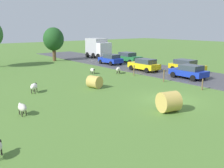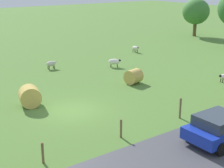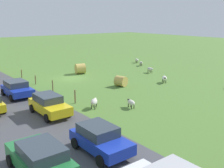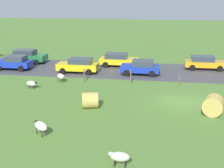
{
  "view_description": "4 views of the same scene",
  "coord_description": "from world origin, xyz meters",
  "px_view_note": "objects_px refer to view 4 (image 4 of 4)",
  "views": [
    {
      "loc": [
        -15.67,
        -12.38,
        5.59
      ],
      "look_at": [
        -1.29,
        5.56,
        0.46
      ],
      "focal_mm": 41.3,
      "sensor_mm": 36.0,
      "label": 1
    },
    {
      "loc": [
        17.89,
        -9.87,
        8.09
      ],
      "look_at": [
        -1.54,
        4.2,
        0.63
      ],
      "focal_mm": 54.79,
      "sensor_mm": 36.0,
      "label": 2
    },
    {
      "loc": [
        16.28,
        29.17,
        7.42
      ],
      "look_at": [
        -1.11,
        6.81,
        0.42
      ],
      "focal_mm": 43.08,
      "sensor_mm": 36.0,
      "label": 3
    },
    {
      "loc": [
        -24.35,
        1.7,
        8.18
      ],
      "look_at": [
        3.21,
        6.13,
        0.31
      ],
      "focal_mm": 52.07,
      "sensor_mm": 36.0,
      "label": 4
    }
  ],
  "objects_px": {
    "sheep_5": "(41,126)",
    "car_1": "(14,62)",
    "car_3": "(118,59)",
    "sheep_2": "(61,76)",
    "hay_bale_1": "(90,100)",
    "car_4": "(205,62)",
    "sheep_0": "(32,83)",
    "car_7": "(79,65)",
    "hay_bale_0": "(213,105)",
    "sheep_3": "(120,157)",
    "car_2": "(141,67)",
    "car_5": "(27,56)"
  },
  "relations": [
    {
      "from": "sheep_0",
      "to": "hay_bale_0",
      "type": "bearing_deg",
      "value": -105.32
    },
    {
      "from": "car_1",
      "to": "car_5",
      "type": "xyz_separation_m",
      "value": [
        3.54,
        0.0,
        0.03
      ]
    },
    {
      "from": "hay_bale_1",
      "to": "sheep_0",
      "type": "bearing_deg",
      "value": 56.95
    },
    {
      "from": "hay_bale_1",
      "to": "car_2",
      "type": "bearing_deg",
      "value": -15.62
    },
    {
      "from": "sheep_0",
      "to": "car_1",
      "type": "height_order",
      "value": "car_1"
    },
    {
      "from": "sheep_5",
      "to": "car_1",
      "type": "relative_size",
      "value": 0.3
    },
    {
      "from": "car_1",
      "to": "sheep_2",
      "type": "bearing_deg",
      "value": -121.59
    },
    {
      "from": "car_3",
      "to": "car_4",
      "type": "height_order",
      "value": "car_3"
    },
    {
      "from": "car_1",
      "to": "hay_bale_0",
      "type": "bearing_deg",
      "value": -118.46
    },
    {
      "from": "sheep_2",
      "to": "car_7",
      "type": "bearing_deg",
      "value": -11.68
    },
    {
      "from": "car_2",
      "to": "car_3",
      "type": "bearing_deg",
      "value": 39.14
    },
    {
      "from": "hay_bale_0",
      "to": "car_7",
      "type": "relative_size",
      "value": 0.32
    },
    {
      "from": "hay_bale_1",
      "to": "car_4",
      "type": "relative_size",
      "value": 0.26
    },
    {
      "from": "sheep_0",
      "to": "car_5",
      "type": "bearing_deg",
      "value": 25.07
    },
    {
      "from": "sheep_0",
      "to": "hay_bale_0",
      "type": "height_order",
      "value": "hay_bale_0"
    },
    {
      "from": "sheep_2",
      "to": "sheep_5",
      "type": "bearing_deg",
      "value": -167.85
    },
    {
      "from": "car_3",
      "to": "car_7",
      "type": "xyz_separation_m",
      "value": [
        -3.75,
        3.7,
        0.03
      ]
    },
    {
      "from": "sheep_3",
      "to": "car_5",
      "type": "xyz_separation_m",
      "value": [
        22.13,
        14.24,
        0.37
      ]
    },
    {
      "from": "sheep_0",
      "to": "sheep_5",
      "type": "relative_size",
      "value": 0.95
    },
    {
      "from": "hay_bale_0",
      "to": "car_4",
      "type": "distance_m",
      "value": 13.98
    },
    {
      "from": "sheep_3",
      "to": "hay_bale_1",
      "type": "bearing_deg",
      "value": 22.47
    },
    {
      "from": "sheep_3",
      "to": "hay_bale_0",
      "type": "distance_m",
      "value": 9.61
    },
    {
      "from": "sheep_5",
      "to": "car_4",
      "type": "bearing_deg",
      "value": -31.19
    },
    {
      "from": "sheep_5",
      "to": "hay_bale_0",
      "type": "distance_m",
      "value": 11.7
    },
    {
      "from": "car_1",
      "to": "sheep_0",
      "type": "bearing_deg",
      "value": -144.25
    },
    {
      "from": "sheep_5",
      "to": "car_1",
      "type": "bearing_deg",
      "value": 30.12
    },
    {
      "from": "sheep_5",
      "to": "car_7",
      "type": "height_order",
      "value": "car_7"
    },
    {
      "from": "car_2",
      "to": "car_7",
      "type": "relative_size",
      "value": 0.92
    },
    {
      "from": "hay_bale_1",
      "to": "car_3",
      "type": "relative_size",
      "value": 0.26
    },
    {
      "from": "sheep_2",
      "to": "hay_bale_1",
      "type": "bearing_deg",
      "value": -146.5
    },
    {
      "from": "sheep_3",
      "to": "sheep_5",
      "type": "bearing_deg",
      "value": 60.62
    },
    {
      "from": "car_3",
      "to": "car_1",
      "type": "bearing_deg",
      "value": 106.99
    },
    {
      "from": "car_1",
      "to": "car_4",
      "type": "relative_size",
      "value": 0.89
    },
    {
      "from": "car_3",
      "to": "car_4",
      "type": "relative_size",
      "value": 1.0
    },
    {
      "from": "sheep_5",
      "to": "hay_bale_0",
      "type": "bearing_deg",
      "value": -64.51
    },
    {
      "from": "sheep_3",
      "to": "car_7",
      "type": "height_order",
      "value": "car_7"
    },
    {
      "from": "hay_bale_0",
      "to": "car_2",
      "type": "height_order",
      "value": "car_2"
    },
    {
      "from": "car_4",
      "to": "car_7",
      "type": "height_order",
      "value": "car_7"
    },
    {
      "from": "car_7",
      "to": "hay_bale_1",
      "type": "bearing_deg",
      "value": -160.76
    },
    {
      "from": "sheep_3",
      "to": "car_2",
      "type": "height_order",
      "value": "car_2"
    },
    {
      "from": "sheep_3",
      "to": "hay_bale_1",
      "type": "relative_size",
      "value": 0.93
    },
    {
      "from": "car_1",
      "to": "car_4",
      "type": "distance_m",
      "value": 20.86
    },
    {
      "from": "car_4",
      "to": "car_7",
      "type": "bearing_deg",
      "value": 105.47
    },
    {
      "from": "car_7",
      "to": "hay_bale_0",
      "type": "bearing_deg",
      "value": -129.89
    },
    {
      "from": "car_1",
      "to": "car_5",
      "type": "relative_size",
      "value": 0.9
    },
    {
      "from": "sheep_0",
      "to": "car_1",
      "type": "distance_m",
      "value": 8.1
    },
    {
      "from": "sheep_5",
      "to": "sheep_3",
      "type": "bearing_deg",
      "value": -119.38
    },
    {
      "from": "sheep_3",
      "to": "sheep_5",
      "type": "xyz_separation_m",
      "value": [
        2.89,
        5.13,
        0.04
      ]
    },
    {
      "from": "sheep_2",
      "to": "hay_bale_1",
      "type": "height_order",
      "value": "hay_bale_1"
    },
    {
      "from": "sheep_0",
      "to": "sheep_5",
      "type": "distance_m",
      "value": 10.12
    }
  ]
}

